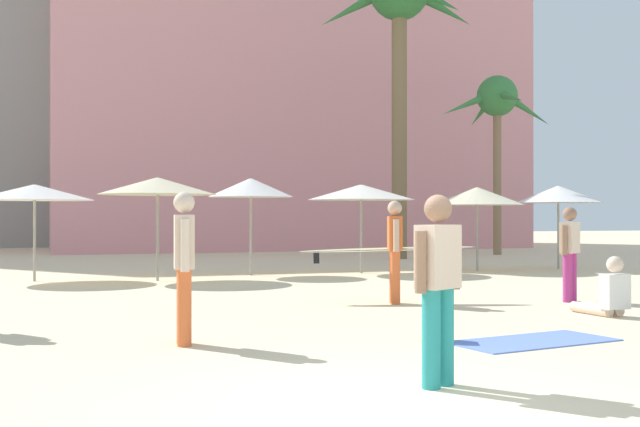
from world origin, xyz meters
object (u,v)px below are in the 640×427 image
object	(u,v)px
cafe_umbrella_0	(158,186)
backpack	(435,324)
cafe_umbrella_6	(477,196)
cafe_umbrella_3	(361,192)
person_mid_right	(438,282)
palm_tree_left	(497,107)
beach_towel	(533,341)
person_mid_center	(391,248)
person_far_right	(570,250)
palm_tree_far_left	(400,17)
cafe_umbrella_2	(558,194)
cafe_umbrella_8	(251,188)
person_near_left	(184,261)
person_mid_left	(607,295)
cafe_umbrella_4	(35,192)

from	to	relation	value
cafe_umbrella_0	backpack	distance (m)	10.25
cafe_umbrella_6	backpack	size ratio (longest dim) A/B	5.94
cafe_umbrella_3	person_mid_right	world-z (taller)	cafe_umbrella_3
palm_tree_left	beach_towel	world-z (taller)	palm_tree_left
person_mid_center	person_far_right	xyz separation A→B (m)	(2.97, -0.82, -0.04)
palm_tree_far_left	palm_tree_left	size ratio (longest dim) A/B	1.51
cafe_umbrella_2	backpack	distance (m)	13.92
cafe_umbrella_2	beach_towel	distance (m)	13.57
cafe_umbrella_2	cafe_umbrella_6	size ratio (longest dim) A/B	0.95
cafe_umbrella_2	beach_towel	world-z (taller)	cafe_umbrella_2
cafe_umbrella_0	cafe_umbrella_3	bearing A→B (deg)	7.29
cafe_umbrella_8	person_mid_right	size ratio (longest dim) A/B	1.46
cafe_umbrella_0	person_near_left	size ratio (longest dim) A/B	1.55
cafe_umbrella_2	cafe_umbrella_3	xyz separation A→B (m)	(-5.80, 0.26, 0.00)
cafe_umbrella_2	cafe_umbrella_8	world-z (taller)	cafe_umbrella_8
cafe_umbrella_0	beach_towel	bearing A→B (deg)	-73.94
cafe_umbrella_2	cafe_umbrella_6	world-z (taller)	cafe_umbrella_2
person_mid_left	palm_tree_left	bearing A→B (deg)	-29.82
palm_tree_left	cafe_umbrella_8	world-z (taller)	palm_tree_left
palm_tree_left	cafe_umbrella_6	distance (m)	10.01
cafe_umbrella_0	cafe_umbrella_4	xyz separation A→B (m)	(-2.64, 0.77, -0.15)
cafe_umbrella_6	person_mid_center	bearing A→B (deg)	-130.14
person_mid_center	person_far_right	distance (m)	3.08
backpack	person_far_right	distance (m)	5.27
cafe_umbrella_3	cafe_umbrella_4	bearing A→B (deg)	179.29
cafe_umbrella_6	beach_towel	xyz separation A→B (m)	(-5.58, -10.76, -2.00)
cafe_umbrella_4	backpack	distance (m)	11.71
person_near_left	person_mid_left	xyz separation A→B (m)	(6.31, 0.58, -0.65)
cafe_umbrella_8	person_far_right	world-z (taller)	cafe_umbrella_8
palm_tree_far_left	backpack	size ratio (longest dim) A/B	24.60
person_near_left	cafe_umbrella_8	bearing A→B (deg)	78.70
cafe_umbrella_8	person_near_left	xyz separation A→B (m)	(-3.33, -10.06, -1.22)
palm_tree_far_left	cafe_umbrella_8	distance (m)	10.84
person_mid_right	palm_tree_far_left	bearing A→B (deg)	128.62
beach_towel	person_mid_left	xyz separation A→B (m)	(2.43, 1.69, 0.30)
person_mid_center	person_near_left	xyz separation A→B (m)	(-4.04, -3.22, 0.03)
palm_tree_far_left	beach_towel	bearing A→B (deg)	-110.04
person_far_right	palm_tree_left	bearing A→B (deg)	-60.37
cafe_umbrella_2	person_mid_right	xyz separation A→B (m)	(-10.29, -12.51, -1.17)
palm_tree_far_left	palm_tree_left	world-z (taller)	palm_tree_far_left
palm_tree_left	cafe_umbrella_8	distance (m)	14.02
cafe_umbrella_4	cafe_umbrella_6	size ratio (longest dim) A/B	1.06
person_mid_left	cafe_umbrella_3	bearing A→B (deg)	-2.05
cafe_umbrella_6	person_mid_left	xyz separation A→B (m)	(-3.16, -9.07, -1.70)
cafe_umbrella_2	person_mid_right	distance (m)	16.24
palm_tree_far_left	person_near_left	bearing A→B (deg)	-122.41
cafe_umbrella_4	person_mid_center	world-z (taller)	cafe_umbrella_4
beach_towel	person_mid_right	xyz separation A→B (m)	(-2.19, -1.82, 0.90)
cafe_umbrella_4	cafe_umbrella_6	distance (m)	11.18
cafe_umbrella_2	person_far_right	distance (m)	8.82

